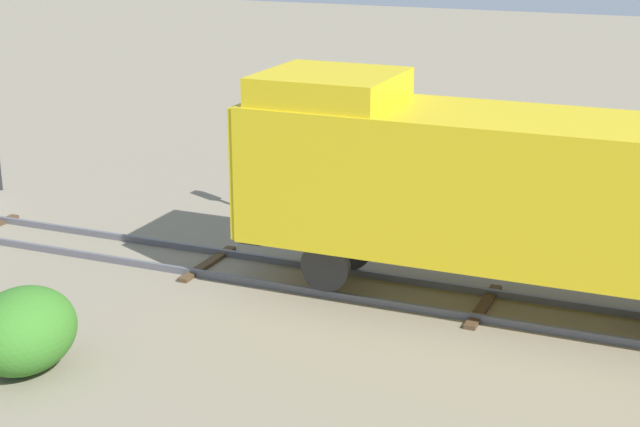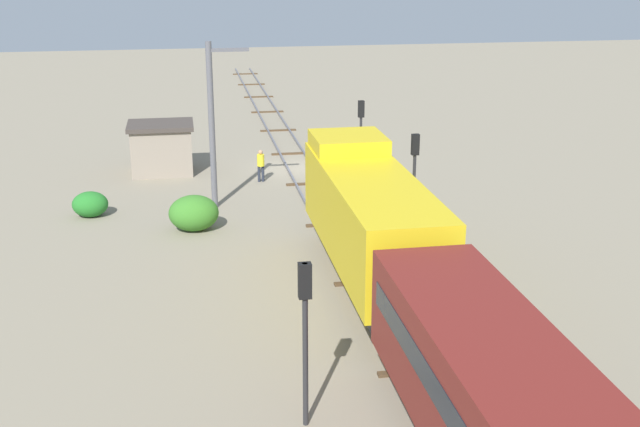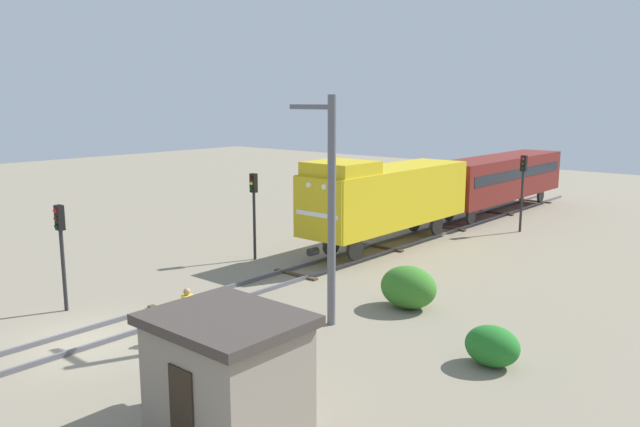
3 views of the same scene
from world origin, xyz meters
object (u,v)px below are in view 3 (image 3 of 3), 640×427
object	(u,v)px
traffic_signal_far	(523,179)
worker_near_track	(188,309)
locomotive	(386,195)
traffic_signal_near	(61,238)
traffic_signal_mid	(254,200)
relay_hut	(227,370)
passenger_car_leading	(500,176)
catenary_mast	(330,206)

from	to	relation	value
traffic_signal_far	worker_near_track	xyz separation A→B (m)	(-1.20, -22.84, -2.07)
locomotive	traffic_signal_near	world-z (taller)	locomotive
traffic_signal_mid	locomotive	bearing A→B (deg)	60.41
traffic_signal_far	relay_hut	xyz separation A→B (m)	(3.90, -25.57, -1.68)
traffic_signal_far	traffic_signal_mid	bearing A→B (deg)	-115.82
traffic_signal_mid	traffic_signal_far	bearing A→B (deg)	64.18
locomotive	traffic_signal_near	xyz separation A→B (m)	(-3.20, -15.57, -0.05)
locomotive	passenger_car_leading	size ratio (longest dim) A/B	0.83
traffic_signal_far	relay_hut	world-z (taller)	traffic_signal_far
passenger_car_leading	relay_hut	size ratio (longest dim) A/B	4.00
locomotive	traffic_signal_mid	bearing A→B (deg)	-119.59
traffic_signal_mid	worker_near_track	xyz separation A→B (m)	(5.80, -8.37, -1.89)
passenger_car_leading	relay_hut	bearing A→B (deg)	-76.15
traffic_signal_near	catenary_mast	distance (m)	9.78
traffic_signal_mid	catenary_mast	distance (m)	9.48
passenger_car_leading	traffic_signal_far	distance (m)	6.07
passenger_car_leading	catenary_mast	xyz separation A→B (m)	(4.94, -23.67, 1.58)
locomotive	traffic_signal_far	bearing A→B (deg)	67.00
worker_near_track	traffic_signal_mid	bearing A→B (deg)	142.38
relay_hut	worker_near_track	bearing A→B (deg)	151.78
traffic_signal_mid	worker_near_track	distance (m)	10.36
passenger_car_leading	worker_near_track	size ratio (longest dim) A/B	8.24
traffic_signal_far	catenary_mast	distance (m)	18.89
locomotive	catenary_mast	xyz separation A→B (m)	(4.94, -10.33, 1.34)
traffic_signal_near	worker_near_track	distance (m)	5.98
traffic_signal_far	traffic_signal_near	bearing A→B (deg)	-105.79
traffic_signal_near	traffic_signal_far	xyz separation A→B (m)	(6.80, 24.05, 0.35)
locomotive	passenger_car_leading	xyz separation A→B (m)	(0.00, 13.34, -0.25)
traffic_signal_mid	traffic_signal_far	xyz separation A→B (m)	(7.00, 14.47, 0.18)
passenger_car_leading	worker_near_track	distance (m)	27.84
relay_hut	traffic_signal_mid	bearing A→B (deg)	134.46
traffic_signal_near	catenary_mast	bearing A→B (deg)	32.78
relay_hut	passenger_car_leading	bearing A→B (deg)	103.85
locomotive	relay_hut	bearing A→B (deg)	-66.31
locomotive	catenary_mast	bearing A→B (deg)	-64.46
passenger_car_leading	traffic_signal_near	bearing A→B (deg)	-96.32
locomotive	traffic_signal_near	distance (m)	15.90
traffic_signal_mid	traffic_signal_far	world-z (taller)	traffic_signal_far
worker_near_track	relay_hut	bearing A→B (deg)	-10.56
catenary_mast	passenger_car_leading	bearing A→B (deg)	101.78
traffic_signal_mid	traffic_signal_far	distance (m)	16.07
passenger_car_leading	traffic_signal_near	size ratio (longest dim) A/B	3.59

